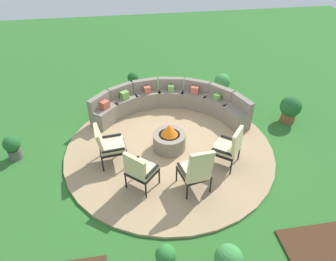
{
  "coord_description": "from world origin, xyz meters",
  "views": [
    {
      "loc": [
        -0.98,
        -5.8,
        4.93
      ],
      "look_at": [
        0.0,
        0.2,
        0.45
      ],
      "focal_mm": 32.65,
      "sensor_mm": 36.0,
      "label": 1
    }
  ],
  "objects_px": {
    "fire_pit": "(169,139)",
    "curved_stone_bench": "(170,103)",
    "potted_plant_1": "(166,258)",
    "potted_plant_3": "(222,84)",
    "potted_plant_4": "(228,260)",
    "lounge_chair_front_left": "(108,144)",
    "potted_plant_0": "(13,146)",
    "lounge_chair_back_left": "(196,170)",
    "potted_plant_2": "(290,108)",
    "lounge_chair_back_right": "(230,146)",
    "potted_plant_5": "(133,80)",
    "lounge_chair_front_right": "(140,169)"
  },
  "relations": [
    {
      "from": "fire_pit",
      "to": "curved_stone_bench",
      "type": "bearing_deg",
      "value": 79.62
    },
    {
      "from": "curved_stone_bench",
      "to": "potted_plant_1",
      "type": "distance_m",
      "value": 4.76
    },
    {
      "from": "potted_plant_3",
      "to": "potted_plant_4",
      "type": "height_order",
      "value": "potted_plant_3"
    },
    {
      "from": "lounge_chair_front_left",
      "to": "potted_plant_0",
      "type": "xyz_separation_m",
      "value": [
        -2.26,
        0.58,
        -0.24
      ]
    },
    {
      "from": "fire_pit",
      "to": "lounge_chair_back_left",
      "type": "height_order",
      "value": "lounge_chair_back_left"
    },
    {
      "from": "potted_plant_2",
      "to": "potted_plant_3",
      "type": "distance_m",
      "value": 2.22
    },
    {
      "from": "lounge_chair_back_left",
      "to": "lounge_chair_back_right",
      "type": "height_order",
      "value": "lounge_chair_back_left"
    },
    {
      "from": "lounge_chair_back_left",
      "to": "potted_plant_5",
      "type": "distance_m",
      "value": 4.88
    },
    {
      "from": "curved_stone_bench",
      "to": "lounge_chair_front_right",
      "type": "distance_m",
      "value": 3.03
    },
    {
      "from": "potted_plant_0",
      "to": "potted_plant_3",
      "type": "relative_size",
      "value": 0.84
    },
    {
      "from": "lounge_chair_back_left",
      "to": "lounge_chair_back_right",
      "type": "bearing_deg",
      "value": 23.22
    },
    {
      "from": "potted_plant_1",
      "to": "potted_plant_5",
      "type": "xyz_separation_m",
      "value": [
        -0.08,
        6.4,
        -0.01
      ]
    },
    {
      "from": "lounge_chair_front_right",
      "to": "lounge_chair_back_right",
      "type": "xyz_separation_m",
      "value": [
        2.06,
        0.42,
        0.0
      ]
    },
    {
      "from": "potted_plant_1",
      "to": "potted_plant_5",
      "type": "distance_m",
      "value": 6.4
    },
    {
      "from": "potted_plant_0",
      "to": "potted_plant_2",
      "type": "distance_m",
      "value": 7.24
    },
    {
      "from": "lounge_chair_front_left",
      "to": "potted_plant_5",
      "type": "bearing_deg",
      "value": 160.75
    },
    {
      "from": "potted_plant_3",
      "to": "potted_plant_1",
      "type": "bearing_deg",
      "value": -115.76
    },
    {
      "from": "potted_plant_5",
      "to": "lounge_chair_front_left",
      "type": "bearing_deg",
      "value": -102.56
    },
    {
      "from": "fire_pit",
      "to": "potted_plant_4",
      "type": "distance_m",
      "value": 3.32
    },
    {
      "from": "fire_pit",
      "to": "potted_plant_1",
      "type": "xyz_separation_m",
      "value": [
        -0.57,
        -3.08,
        0.0
      ]
    },
    {
      "from": "lounge_chair_back_left",
      "to": "potted_plant_3",
      "type": "distance_m",
      "value": 4.27
    },
    {
      "from": "lounge_chair_back_right",
      "to": "potted_plant_0",
      "type": "bearing_deg",
      "value": 115.34
    },
    {
      "from": "fire_pit",
      "to": "lounge_chair_front_right",
      "type": "height_order",
      "value": "lounge_chair_front_right"
    },
    {
      "from": "lounge_chair_back_right",
      "to": "potted_plant_2",
      "type": "xyz_separation_m",
      "value": [
        2.28,
        1.52,
        -0.17
      ]
    },
    {
      "from": "potted_plant_1",
      "to": "lounge_chair_back_left",
      "type": "bearing_deg",
      "value": 61.64
    },
    {
      "from": "potted_plant_1",
      "to": "lounge_chair_back_right",
      "type": "bearing_deg",
      "value": 51.6
    },
    {
      "from": "lounge_chair_back_left",
      "to": "potted_plant_1",
      "type": "bearing_deg",
      "value": -130.28
    },
    {
      "from": "potted_plant_1",
      "to": "potted_plant_2",
      "type": "bearing_deg",
      "value": 42.92
    },
    {
      "from": "curved_stone_bench",
      "to": "lounge_chair_front_left",
      "type": "distance_m",
      "value": 2.57
    },
    {
      "from": "curved_stone_bench",
      "to": "lounge_chair_front_right",
      "type": "bearing_deg",
      "value": -111.58
    },
    {
      "from": "potted_plant_0",
      "to": "potted_plant_1",
      "type": "xyz_separation_m",
      "value": [
        3.14,
        -3.39,
        -0.02
      ]
    },
    {
      "from": "curved_stone_bench",
      "to": "potted_plant_1",
      "type": "xyz_separation_m",
      "value": [
        -0.86,
        -4.68,
        -0.06
      ]
    },
    {
      "from": "fire_pit",
      "to": "potted_plant_0",
      "type": "xyz_separation_m",
      "value": [
        -3.71,
        0.3,
        0.02
      ]
    },
    {
      "from": "potted_plant_0",
      "to": "potted_plant_5",
      "type": "height_order",
      "value": "potted_plant_0"
    },
    {
      "from": "fire_pit",
      "to": "lounge_chair_front_left",
      "type": "xyz_separation_m",
      "value": [
        -1.45,
        -0.28,
        0.26
      ]
    },
    {
      "from": "potted_plant_5",
      "to": "lounge_chair_back_right",
      "type": "bearing_deg",
      "value": -65.42
    },
    {
      "from": "fire_pit",
      "to": "potted_plant_4",
      "type": "xyz_separation_m",
      "value": [
        0.41,
        -3.29,
        0.02
      ]
    },
    {
      "from": "fire_pit",
      "to": "lounge_chair_back_right",
      "type": "height_order",
      "value": "lounge_chair_back_right"
    },
    {
      "from": "potted_plant_0",
      "to": "potted_plant_2",
      "type": "relative_size",
      "value": 0.81
    },
    {
      "from": "curved_stone_bench",
      "to": "lounge_chair_back_right",
      "type": "xyz_separation_m",
      "value": [
        0.94,
        -2.4,
        0.21
      ]
    },
    {
      "from": "potted_plant_1",
      "to": "potted_plant_5",
      "type": "height_order",
      "value": "potted_plant_1"
    },
    {
      "from": "lounge_chair_back_left",
      "to": "potted_plant_1",
      "type": "height_order",
      "value": "lounge_chair_back_left"
    },
    {
      "from": "potted_plant_3",
      "to": "fire_pit",
      "type": "bearing_deg",
      "value": -130.79
    },
    {
      "from": "potted_plant_0",
      "to": "lounge_chair_front_right",
      "type": "bearing_deg",
      "value": -27.85
    },
    {
      "from": "curved_stone_bench",
      "to": "lounge_chair_back_right",
      "type": "height_order",
      "value": "lounge_chair_back_right"
    },
    {
      "from": "lounge_chair_front_right",
      "to": "potted_plant_2",
      "type": "bearing_deg",
      "value": 65.45
    },
    {
      "from": "potted_plant_2",
      "to": "potted_plant_5",
      "type": "height_order",
      "value": "potted_plant_2"
    },
    {
      "from": "lounge_chair_back_left",
      "to": "fire_pit",
      "type": "bearing_deg",
      "value": 89.96
    },
    {
      "from": "lounge_chair_front_left",
      "to": "lounge_chair_back_left",
      "type": "relative_size",
      "value": 0.86
    },
    {
      "from": "potted_plant_3",
      "to": "curved_stone_bench",
      "type": "bearing_deg",
      "value": -155.37
    }
  ]
}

